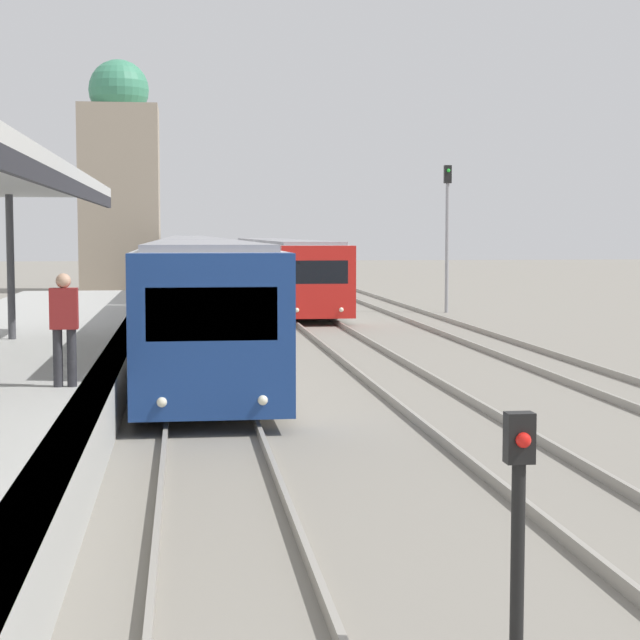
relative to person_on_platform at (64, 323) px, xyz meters
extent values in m
cube|color=black|center=(0.07, 0.44, 2.00)|extent=(0.08, 17.33, 0.24)
cylinder|color=#47474C|center=(-1.89, 7.38, 0.59)|extent=(0.16, 0.16, 3.06)
cylinder|color=#2D2D33|center=(-0.10, 0.00, -0.52)|extent=(0.14, 0.14, 0.85)
cylinder|color=#2D2D33|center=(0.10, 0.00, -0.52)|extent=(0.14, 0.14, 0.85)
cube|color=maroon|center=(0.00, 0.00, 0.21)|extent=(0.40, 0.22, 0.60)
sphere|color=tan|center=(0.00, 0.00, 0.61)|extent=(0.22, 0.22, 0.22)
cube|color=navy|center=(2.16, 0.66, -0.28)|extent=(2.55, 0.70, 2.55)
cube|color=black|center=(2.16, 0.33, 0.08)|extent=(1.99, 0.04, 0.82)
sphere|color=#EFEACC|center=(1.39, 0.32, -1.25)|extent=(0.16, 0.16, 0.16)
sphere|color=#EFEACC|center=(2.92, 0.32, -1.25)|extent=(0.16, 0.16, 0.16)
cube|color=silver|center=(2.16, 9.29, -0.28)|extent=(2.55, 16.55, 2.55)
cube|color=gray|center=(2.16, 9.29, 1.06)|extent=(2.25, 16.22, 0.12)
cube|color=black|center=(2.16, 9.29, 0.00)|extent=(2.57, 15.23, 0.66)
cylinder|color=black|center=(1.07, 3.91, -1.47)|extent=(0.12, 0.70, 0.70)
cylinder|color=black|center=(3.24, 3.91, -1.47)|extent=(0.12, 0.70, 0.70)
cylinder|color=black|center=(1.07, 14.67, -1.47)|extent=(0.12, 0.70, 0.70)
cylinder|color=black|center=(3.24, 14.67, -1.47)|extent=(0.12, 0.70, 0.70)
cube|color=silver|center=(2.16, 26.19, -0.28)|extent=(2.55, 16.55, 2.55)
cube|color=gray|center=(2.16, 26.19, 1.06)|extent=(2.25, 16.22, 0.12)
cube|color=black|center=(2.16, 26.19, 0.00)|extent=(2.57, 15.23, 0.66)
cylinder|color=black|center=(1.07, 20.81, -1.47)|extent=(0.12, 0.70, 0.70)
cylinder|color=black|center=(3.24, 20.81, -1.47)|extent=(0.12, 0.70, 0.70)
cylinder|color=black|center=(1.07, 31.57, -1.47)|extent=(0.12, 0.70, 0.70)
cylinder|color=black|center=(3.24, 31.57, -1.47)|extent=(0.12, 0.70, 0.70)
cube|color=silver|center=(2.16, 43.09, -0.28)|extent=(2.55, 16.55, 2.55)
cube|color=gray|center=(2.16, 43.09, 1.06)|extent=(2.25, 16.22, 0.12)
cube|color=black|center=(2.16, 43.09, 0.00)|extent=(2.57, 15.23, 0.66)
cylinder|color=black|center=(1.07, 37.71, -1.47)|extent=(0.12, 0.70, 0.70)
cylinder|color=black|center=(3.24, 37.71, -1.47)|extent=(0.12, 0.70, 0.70)
cylinder|color=black|center=(1.07, 48.47, -1.47)|extent=(0.12, 0.70, 0.70)
cylinder|color=black|center=(3.24, 48.47, -1.47)|extent=(0.12, 0.70, 0.70)
cube|color=silver|center=(2.16, 60.00, -0.28)|extent=(2.55, 16.55, 2.55)
cube|color=gray|center=(2.16, 60.00, 1.06)|extent=(2.25, 16.22, 0.12)
cube|color=black|center=(2.16, 60.00, 0.00)|extent=(2.57, 15.23, 0.66)
cylinder|color=black|center=(1.07, 54.62, -1.47)|extent=(0.12, 0.70, 0.70)
cylinder|color=black|center=(3.24, 54.62, -1.47)|extent=(0.12, 0.70, 0.70)
cylinder|color=black|center=(1.07, 65.38, -1.47)|extent=(0.12, 0.70, 0.70)
cylinder|color=black|center=(3.24, 65.38, -1.47)|extent=(0.12, 0.70, 0.70)
cube|color=red|center=(6.23, 19.75, -0.33)|extent=(2.50, 0.70, 2.44)
cube|color=black|center=(6.23, 19.42, 0.01)|extent=(1.95, 0.04, 0.78)
sphere|color=#EFEACC|center=(5.48, 19.41, -1.25)|extent=(0.16, 0.16, 0.16)
sphere|color=#EFEACC|center=(6.98, 19.41, -1.25)|extent=(0.16, 0.16, 0.16)
cube|color=silver|center=(6.23, 27.73, -0.33)|extent=(2.50, 15.27, 2.44)
cube|color=gray|center=(6.23, 27.73, 0.95)|extent=(2.20, 14.96, 0.12)
cube|color=black|center=(6.23, 27.73, -0.06)|extent=(2.52, 14.05, 0.63)
cylinder|color=black|center=(5.16, 22.77, -1.47)|extent=(0.12, 0.70, 0.70)
cylinder|color=black|center=(7.29, 22.77, -1.47)|extent=(0.12, 0.70, 0.70)
cylinder|color=black|center=(5.16, 32.70, -1.47)|extent=(0.12, 0.70, 0.70)
cylinder|color=black|center=(7.29, 32.70, -1.47)|extent=(0.12, 0.70, 0.70)
cube|color=silver|center=(6.23, 43.35, -0.33)|extent=(2.50, 15.27, 2.44)
cube|color=gray|center=(6.23, 43.35, 0.95)|extent=(2.20, 14.96, 0.12)
cube|color=black|center=(6.23, 43.35, -0.06)|extent=(2.52, 14.05, 0.63)
cylinder|color=black|center=(5.16, 38.39, -1.47)|extent=(0.12, 0.70, 0.70)
cylinder|color=black|center=(7.29, 38.39, -1.47)|extent=(0.12, 0.70, 0.70)
cylinder|color=black|center=(5.16, 48.31, -1.47)|extent=(0.12, 0.70, 0.70)
cylinder|color=black|center=(7.29, 48.31, -1.47)|extent=(0.12, 0.70, 0.70)
cylinder|color=black|center=(4.06, -8.70, -1.07)|extent=(0.10, 0.10, 1.51)
cube|color=black|center=(4.06, -8.70, -0.13)|extent=(0.20, 0.14, 0.36)
sphere|color=red|center=(4.06, -8.79, -0.13)|extent=(0.11, 0.11, 0.11)
cylinder|color=gray|center=(12.05, 25.24, 1.07)|extent=(0.14, 0.14, 5.78)
cube|color=black|center=(12.05, 25.24, 3.61)|extent=(0.28, 0.20, 0.70)
sphere|color=green|center=(12.05, 25.12, 3.75)|extent=(0.14, 0.14, 0.14)
cube|color=gray|center=(-1.55, 42.28, 3.09)|extent=(4.12, 4.12, 9.82)
sphere|color=#3D8966|center=(-1.55, 42.28, 8.87)|extent=(3.17, 3.17, 3.17)
camera|label=1|loc=(1.73, -15.87, 1.30)|focal=60.00mm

